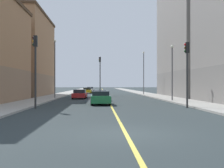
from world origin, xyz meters
TOP-DOWN VIEW (x-y plane):
  - ground_plane at (0.00, 0.00)m, footprint 400.00×400.00m
  - sidewalk_left at (8.43, 49.00)m, footprint 3.48×168.00m
  - sidewalk_right at (-8.43, 49.00)m, footprint 3.48×168.00m
  - lane_center_stripe at (0.00, 49.00)m, footprint 0.16×154.00m
  - building_left_mid at (15.59, 33.18)m, footprint 11.14×18.68m
  - building_right_midblock at (-15.59, 36.36)m, footprint 11.14×16.91m
  - traffic_light_left_near at (6.27, 11.71)m, footprint 0.40×0.32m
  - traffic_light_right_near at (-6.30, 11.71)m, footprint 0.40×0.32m
  - traffic_light_median_far at (-1.00, 37.76)m, footprint 0.40×0.32m
  - street_lamp_left_near at (7.29, 20.21)m, footprint 0.36×0.36m
  - street_lamp_right_near at (-7.29, 27.48)m, footprint 0.36×0.36m
  - street_lamp_left_far at (7.29, 40.69)m, footprint 0.36×0.36m
  - car_blue at (-1.05, 22.71)m, footprint 1.98×4.34m
  - car_yellow at (-3.84, 50.70)m, footprint 2.04×4.45m
  - car_red at (-3.80, 27.16)m, footprint 1.95×4.18m
  - car_silver at (-3.65, 64.34)m, footprint 1.94×4.62m
  - car_green at (-0.97, 15.95)m, footprint 2.01×4.25m

SIDE VIEW (x-z plane):
  - ground_plane at x=0.00m, z-range 0.00..0.00m
  - lane_center_stripe at x=0.00m, z-range 0.00..0.01m
  - sidewalk_left at x=8.43m, z-range 0.00..0.15m
  - sidewalk_right at x=-8.43m, z-range 0.00..0.15m
  - car_blue at x=-1.05m, z-range -0.02..1.25m
  - car_red at x=-3.80m, z-range -0.03..1.26m
  - car_yellow at x=-3.84m, z-range -0.01..1.29m
  - car_green at x=-0.97m, z-range -0.01..1.31m
  - car_silver at x=-3.65m, z-range 0.00..1.33m
  - traffic_light_left_near at x=6.27m, z-range 0.84..6.34m
  - traffic_light_right_near at x=-6.30m, z-range 0.88..6.84m
  - street_lamp_left_near at x=7.29m, z-range 0.88..7.25m
  - traffic_light_median_far at x=-1.00m, z-range 0.95..7.84m
  - street_lamp_right_near at x=-7.29m, z-range 0.93..8.98m
  - street_lamp_left_far at x=7.29m, z-range 0.93..9.02m
  - building_right_midblock at x=-15.59m, z-range 0.01..13.86m
  - building_left_mid at x=15.59m, z-range 0.01..21.44m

